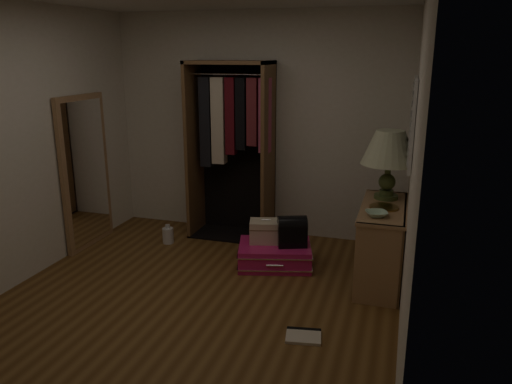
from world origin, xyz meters
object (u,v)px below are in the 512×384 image
white_jug (168,235)px  console_bookshelf (381,240)px  floor_mirror (85,172)px  pink_suitcase (275,255)px  table_lamp (389,149)px  train_case (266,231)px  open_wardrobe (233,136)px  black_bag (292,230)px

white_jug → console_bookshelf: bearing=-5.7°
floor_mirror → pink_suitcase: bearing=1.0°
pink_suitcase → table_lamp: bearing=-2.4°
table_lamp → white_jug: bearing=179.8°
white_jug → train_case: bearing=-9.0°
open_wardrobe → white_jug: size_ratio=9.18×
floor_mirror → table_lamp: (3.24, 0.27, 0.39)m
black_bag → white_jug: black_bag is taller
open_wardrobe → floor_mirror: open_wardrobe is taller
train_case → floor_mirror: bearing=167.6°
table_lamp → white_jug: table_lamp is taller
table_lamp → white_jug: (-2.41, 0.01, -1.15)m
floor_mirror → black_bag: size_ratio=4.99×
floor_mirror → pink_suitcase: 2.30m
table_lamp → white_jug: 2.67m
white_jug → pink_suitcase: bearing=-10.3°
black_bag → white_jug: (-1.52, 0.22, -0.30)m
pink_suitcase → white_jug: 1.37m
floor_mirror → table_lamp: 3.28m
console_bookshelf → open_wardrobe: 2.08m
pink_suitcase → train_case: size_ratio=2.23×
train_case → table_lamp: size_ratio=0.55×
train_case → black_bag: bearing=-20.0°
pink_suitcase → white_jug: bearing=154.7°
pink_suitcase → floor_mirror: bearing=166.0°
pink_suitcase → train_case: train_case is taller
open_wardrobe → floor_mirror: (-1.47, -0.77, -0.36)m
black_bag → open_wardrobe: bearing=119.9°
console_bookshelf → white_jug: 2.43m
pink_suitcase → white_jug: (-1.35, 0.24, -0.02)m
console_bookshelf → black_bag: console_bookshelf is taller
console_bookshelf → table_lamp: table_lamp is taller
open_wardrobe → pink_suitcase: (0.71, -0.74, -1.10)m
black_bag → console_bookshelf: bearing=-22.4°
table_lamp → console_bookshelf: bearing=-91.1°
floor_mirror → black_bag: bearing=1.4°
console_bookshelf → table_lamp: 0.88m
train_case → white_jug: (-1.24, 0.20, -0.25)m
floor_mirror → table_lamp: floor_mirror is taller
train_case → table_lamp: table_lamp is taller
black_bag → table_lamp: bearing=-7.5°
pink_suitcase → white_jug: pink_suitcase is taller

